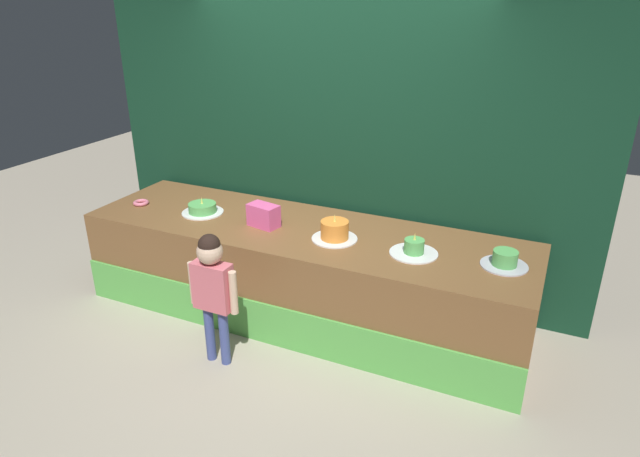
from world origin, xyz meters
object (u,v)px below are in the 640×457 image
Objects in this scene: child_figure at (212,282)px; pink_box at (264,216)px; cake_center_right at (414,249)px; donut at (141,203)px; cake_far_left at (202,209)px; cake_far_right at (505,260)px; cake_center_left at (335,231)px.

pink_box is at bearing 92.69° from child_figure.
donut is at bearing -179.09° from cake_center_right.
pink_box reaches higher than cake_center_right.
child_figure is at bearing -87.31° from pink_box.
child_figure reaches higher than pink_box.
cake_far_left is at bearing 179.34° from cake_center_right.
cake_far_left is at bearing 5.61° from donut.
pink_box is 1.87m from cake_far_right.
cake_far_left is (-0.66, 0.82, 0.15)m from child_figure.
donut is at bearing -174.39° from cake_far_left.
cake_far_right is at bearing 25.40° from child_figure.
cake_far_right is (3.11, 0.11, 0.03)m from donut.
child_figure reaches higher than cake_far_right.
cake_center_right is 1.08× the size of cake_far_right.
pink_box reaches higher than donut.
pink_box is at bearing 1.46° from donut.
child_figure is 2.89× the size of cake_far_left.
pink_box is 1.25m from donut.
cake_center_left is (0.62, 0.00, -0.02)m from pink_box.
child_figure is 2.91× the size of cake_center_right.
donut is 1.87m from cake_center_left.
child_figure is at bearing -51.08° from cake_far_left.
cake_far_left is at bearing -178.79° from cake_far_right.
donut is (-1.28, 0.75, 0.13)m from child_figure.
child_figure is at bearing -126.56° from cake_center_left.
cake_far_right is (0.62, 0.07, 0.01)m from cake_center_right.
child_figure is 2.03m from cake_far_right.
cake_far_left reaches higher than donut.
cake_far_left is (0.62, 0.06, 0.02)m from donut.
pink_box is 0.70× the size of cake_center_right.
cake_center_left is at bearing -176.34° from cake_far_right.
pink_box is 0.62m from cake_center_left.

